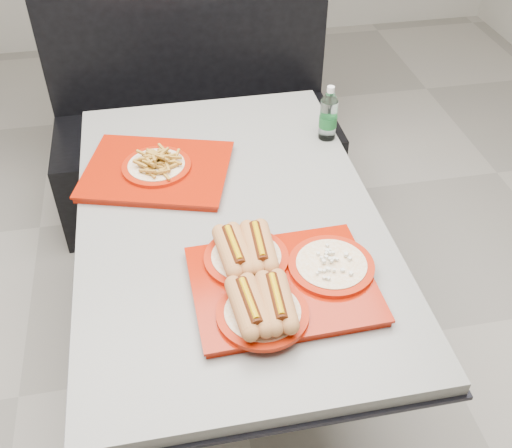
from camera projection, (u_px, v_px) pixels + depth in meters
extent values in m
plane|color=#A19B90|center=(234.00, 363.00, 2.30)|extent=(6.00, 6.00, 0.00)
cylinder|color=black|center=(234.00, 359.00, 2.29)|extent=(0.52, 0.52, 0.05)
cylinder|color=black|center=(231.00, 296.00, 2.05)|extent=(0.11, 0.11, 0.66)
cube|color=black|center=(229.00, 225.00, 1.84)|extent=(0.92, 1.42, 0.01)
cube|color=gray|center=(228.00, 219.00, 1.82)|extent=(0.90, 1.40, 0.04)
cube|color=black|center=(199.00, 164.00, 2.91)|extent=(1.30, 0.55, 0.45)
cube|color=black|center=(185.00, 30.00, 2.71)|extent=(1.30, 0.10, 1.10)
cube|color=#9A1604|center=(283.00, 287.00, 1.57)|extent=(0.47, 0.37, 0.02)
cube|color=#9A1604|center=(283.00, 283.00, 1.56)|extent=(0.48, 0.38, 0.01)
cylinder|color=#A31B05|center=(263.00, 313.00, 1.47)|extent=(0.23, 0.23, 0.01)
cylinder|color=white|center=(263.00, 312.00, 1.47)|extent=(0.19, 0.19, 0.01)
cylinder|color=#A31B05|center=(246.00, 258.00, 1.62)|extent=(0.23, 0.23, 0.01)
cylinder|color=white|center=(246.00, 256.00, 1.62)|extent=(0.19, 0.19, 0.01)
cylinder|color=#A31B05|center=(331.00, 266.00, 1.60)|extent=(0.23, 0.23, 0.01)
cylinder|color=white|center=(331.00, 264.00, 1.59)|extent=(0.19, 0.19, 0.01)
cube|color=#9A1604|center=(157.00, 172.00, 1.96)|extent=(0.53, 0.46, 0.02)
cube|color=#9A1604|center=(157.00, 169.00, 1.95)|extent=(0.54, 0.48, 0.01)
cylinder|color=#A31B05|center=(157.00, 166.00, 1.94)|extent=(0.22, 0.22, 0.01)
cylinder|color=white|center=(156.00, 165.00, 1.94)|extent=(0.18, 0.18, 0.01)
cylinder|color=silver|center=(328.00, 119.00, 2.09)|extent=(0.06, 0.06, 0.15)
cylinder|color=#165924|center=(328.00, 121.00, 2.09)|extent=(0.06, 0.06, 0.04)
cone|color=silver|center=(330.00, 96.00, 2.03)|extent=(0.06, 0.06, 0.03)
cylinder|color=silver|center=(331.00, 89.00, 2.01)|extent=(0.03, 0.03, 0.02)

